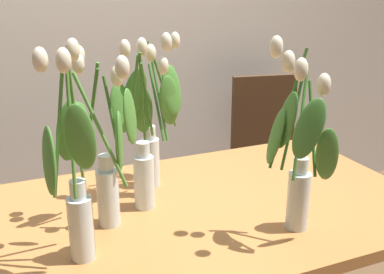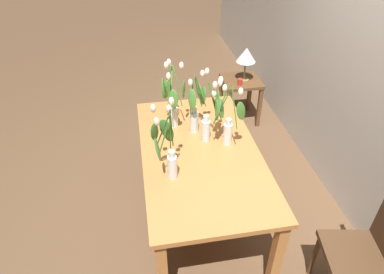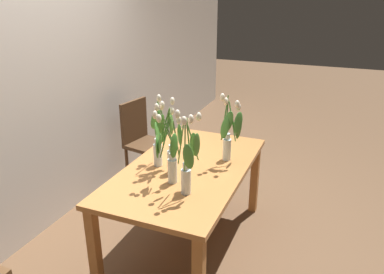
# 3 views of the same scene
# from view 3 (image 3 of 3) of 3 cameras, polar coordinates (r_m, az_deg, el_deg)

# --- Properties ---
(ground_plane) EXTENTS (18.00, 18.00, 0.00)m
(ground_plane) POSITION_cam_3_polar(r_m,az_deg,el_deg) (3.35, -0.67, -16.04)
(ground_plane) COLOR brown
(room_wall_rear) EXTENTS (9.00, 0.10, 2.70)m
(room_wall_rear) POSITION_cam_3_polar(r_m,az_deg,el_deg) (3.48, -21.79, 8.55)
(room_wall_rear) COLOR beige
(room_wall_rear) RESTS_ON ground
(dining_table) EXTENTS (1.60, 0.90, 0.74)m
(dining_table) POSITION_cam_3_polar(r_m,az_deg,el_deg) (3.00, -0.72, -6.15)
(dining_table) COLOR #B7753D
(dining_table) RESTS_ON ground
(tulip_vase_0) EXTENTS (0.20, 0.18, 0.58)m
(tulip_vase_0) POSITION_cam_3_polar(r_m,az_deg,el_deg) (2.97, 5.75, 0.31)
(tulip_vase_0) COLOR silver
(tulip_vase_0) RESTS_ON dining_table
(tulip_vase_1) EXTENTS (0.17, 0.18, 0.55)m
(tulip_vase_1) POSITION_cam_3_polar(r_m,az_deg,el_deg) (2.80, -3.89, -1.36)
(tulip_vase_1) COLOR silver
(tulip_vase_1) RESTS_ON dining_table
(tulip_vase_2) EXTENTS (0.23, 0.19, 0.54)m
(tulip_vase_2) POSITION_cam_3_polar(r_m,az_deg,el_deg) (2.64, -3.42, -2.95)
(tulip_vase_2) COLOR silver
(tulip_vase_2) RESTS_ON dining_table
(tulip_vase_3) EXTENTS (0.17, 0.26, 0.57)m
(tulip_vase_3) POSITION_cam_3_polar(r_m,az_deg,el_deg) (2.91, -4.71, -0.30)
(tulip_vase_3) COLOR silver
(tulip_vase_3) RESTS_ON dining_table
(tulip_vase_4) EXTENTS (0.23, 0.21, 0.59)m
(tulip_vase_4) POSITION_cam_3_polar(r_m,az_deg,el_deg) (2.48, -0.78, -3.73)
(tulip_vase_4) COLOR silver
(tulip_vase_4) RESTS_ON dining_table
(dining_chair) EXTENTS (0.47, 0.47, 0.93)m
(dining_chair) POSITION_cam_3_polar(r_m,az_deg,el_deg) (4.17, -7.68, -0.01)
(dining_chair) COLOR #4C331E
(dining_chair) RESTS_ON ground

